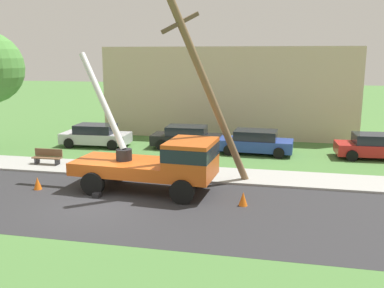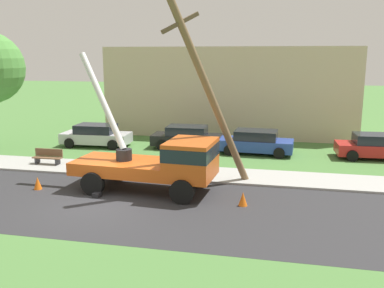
{
  "view_description": "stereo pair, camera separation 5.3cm",
  "coord_description": "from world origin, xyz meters",
  "px_view_note": "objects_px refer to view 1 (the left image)",
  "views": [
    {
      "loc": [
        6.98,
        -15.22,
        5.89
      ],
      "look_at": [
        3.09,
        3.1,
        1.93
      ],
      "focal_mm": 39.9,
      "sensor_mm": 36.0,
      "label": 1
    },
    {
      "loc": [
        7.04,
        -15.21,
        5.89
      ],
      "look_at": [
        3.09,
        3.1,
        1.93
      ],
      "focal_mm": 39.9,
      "sensor_mm": 36.0,
      "label": 2
    }
  ],
  "objects_px": {
    "parked_sedan_blue": "(255,142)",
    "parked_sedan_silver": "(96,135)",
    "utility_truck": "(162,160)",
    "park_bench": "(48,157)",
    "traffic_cone_ahead": "(243,199)",
    "parked_sedan_black": "(187,137)",
    "parked_sedan_red": "(376,146)",
    "traffic_cone_behind": "(38,183)",
    "leaning_utility_pole": "(210,94)"
  },
  "relations": [
    {
      "from": "parked_sedan_red",
      "to": "park_bench",
      "type": "height_order",
      "value": "parked_sedan_red"
    },
    {
      "from": "traffic_cone_behind",
      "to": "parked_sedan_silver",
      "type": "xyz_separation_m",
      "value": [
        -1.33,
        9.04,
        0.43
      ]
    },
    {
      "from": "leaning_utility_pole",
      "to": "parked_sedan_red",
      "type": "relative_size",
      "value": 1.84
    },
    {
      "from": "parked_sedan_silver",
      "to": "parked_sedan_blue",
      "type": "height_order",
      "value": "same"
    },
    {
      "from": "utility_truck",
      "to": "parked_sedan_silver",
      "type": "height_order",
      "value": "utility_truck"
    },
    {
      "from": "parked_sedan_red",
      "to": "parked_sedan_blue",
      "type": "bearing_deg",
      "value": -178.43
    },
    {
      "from": "parked_sedan_blue",
      "to": "parked_sedan_silver",
      "type": "bearing_deg",
      "value": 179.93
    },
    {
      "from": "parked_sedan_silver",
      "to": "parked_sedan_blue",
      "type": "distance_m",
      "value": 10.32
    },
    {
      "from": "parked_sedan_black",
      "to": "park_bench",
      "type": "relative_size",
      "value": 2.78
    },
    {
      "from": "utility_truck",
      "to": "park_bench",
      "type": "height_order",
      "value": "utility_truck"
    },
    {
      "from": "utility_truck",
      "to": "traffic_cone_behind",
      "type": "relative_size",
      "value": 12.04
    },
    {
      "from": "parked_sedan_blue",
      "to": "utility_truck",
      "type": "bearing_deg",
      "value": -112.89
    },
    {
      "from": "parked_sedan_black",
      "to": "parked_sedan_blue",
      "type": "relative_size",
      "value": 0.99
    },
    {
      "from": "traffic_cone_ahead",
      "to": "parked_sedan_black",
      "type": "bearing_deg",
      "value": 114.6
    },
    {
      "from": "traffic_cone_ahead",
      "to": "parked_sedan_black",
      "type": "distance_m",
      "value": 10.86
    },
    {
      "from": "parked_sedan_silver",
      "to": "park_bench",
      "type": "xyz_separation_m",
      "value": [
        -0.42,
        -5.2,
        -0.25
      ]
    },
    {
      "from": "utility_truck",
      "to": "parked_sedan_red",
      "type": "relative_size",
      "value": 1.5
    },
    {
      "from": "leaning_utility_pole",
      "to": "park_bench",
      "type": "distance_m",
      "value": 10.05
    },
    {
      "from": "traffic_cone_behind",
      "to": "leaning_utility_pole",
      "type": "bearing_deg",
      "value": 14.73
    },
    {
      "from": "traffic_cone_ahead",
      "to": "leaning_utility_pole",
      "type": "bearing_deg",
      "value": 129.01
    },
    {
      "from": "traffic_cone_behind",
      "to": "parked_sedan_silver",
      "type": "distance_m",
      "value": 9.15
    },
    {
      "from": "utility_truck",
      "to": "parked_sedan_red",
      "type": "distance_m",
      "value": 13.3
    },
    {
      "from": "traffic_cone_ahead",
      "to": "parked_sedan_silver",
      "type": "height_order",
      "value": "parked_sedan_silver"
    },
    {
      "from": "parked_sedan_silver",
      "to": "park_bench",
      "type": "distance_m",
      "value": 5.22
    },
    {
      "from": "park_bench",
      "to": "parked_sedan_red",
      "type": "bearing_deg",
      "value": 17.01
    },
    {
      "from": "utility_truck",
      "to": "traffic_cone_ahead",
      "type": "xyz_separation_m",
      "value": [
        3.59,
        -1.02,
        -1.13
      ]
    },
    {
      "from": "parked_sedan_red",
      "to": "utility_truck",
      "type": "bearing_deg",
      "value": -140.82
    },
    {
      "from": "parked_sedan_blue",
      "to": "park_bench",
      "type": "distance_m",
      "value": 11.92
    },
    {
      "from": "traffic_cone_ahead",
      "to": "park_bench",
      "type": "distance_m",
      "value": 11.58
    },
    {
      "from": "utility_truck",
      "to": "traffic_cone_behind",
      "type": "height_order",
      "value": "utility_truck"
    },
    {
      "from": "parked_sedan_black",
      "to": "traffic_cone_behind",
      "type": "bearing_deg",
      "value": -115.4
    },
    {
      "from": "parked_sedan_black",
      "to": "park_bench",
      "type": "distance_m",
      "value": 8.62
    },
    {
      "from": "parked_sedan_black",
      "to": "traffic_cone_ahead",
      "type": "bearing_deg",
      "value": -65.4
    },
    {
      "from": "parked_sedan_black",
      "to": "parked_sedan_red",
      "type": "distance_m",
      "value": 11.23
    },
    {
      "from": "leaning_utility_pole",
      "to": "parked_sedan_silver",
      "type": "xyz_separation_m",
      "value": [
        -8.72,
        7.1,
        -3.48
      ]
    },
    {
      "from": "traffic_cone_behind",
      "to": "park_bench",
      "type": "xyz_separation_m",
      "value": [
        -1.75,
        3.85,
        0.18
      ]
    },
    {
      "from": "leaning_utility_pole",
      "to": "parked_sedan_black",
      "type": "xyz_separation_m",
      "value": [
        -2.79,
        7.74,
        -3.48
      ]
    },
    {
      "from": "leaning_utility_pole",
      "to": "parked_sedan_red",
      "type": "height_order",
      "value": "leaning_utility_pole"
    },
    {
      "from": "traffic_cone_behind",
      "to": "parked_sedan_blue",
      "type": "xyz_separation_m",
      "value": [
        8.99,
        9.03,
        0.43
      ]
    },
    {
      "from": "parked_sedan_silver",
      "to": "parked_sedan_red",
      "type": "distance_m",
      "value": 17.15
    },
    {
      "from": "utility_truck",
      "to": "leaning_utility_pole",
      "type": "distance_m",
      "value": 3.53
    },
    {
      "from": "traffic_cone_ahead",
      "to": "parked_sedan_silver",
      "type": "xyz_separation_m",
      "value": [
        -10.44,
        9.23,
        0.43
      ]
    },
    {
      "from": "traffic_cone_ahead",
      "to": "parked_sedan_silver",
      "type": "relative_size",
      "value": 0.13
    },
    {
      "from": "traffic_cone_ahead",
      "to": "parked_sedan_black",
      "type": "relative_size",
      "value": 0.13
    },
    {
      "from": "traffic_cone_behind",
      "to": "parked_sedan_red",
      "type": "height_order",
      "value": "parked_sedan_red"
    },
    {
      "from": "utility_truck",
      "to": "parked_sedan_red",
      "type": "xyz_separation_m",
      "value": [
        10.29,
        8.39,
        -0.7
      ]
    },
    {
      "from": "park_bench",
      "to": "utility_truck",
      "type": "bearing_deg",
      "value": -22.53
    },
    {
      "from": "leaning_utility_pole",
      "to": "traffic_cone_ahead",
      "type": "bearing_deg",
      "value": -50.99
    },
    {
      "from": "traffic_cone_ahead",
      "to": "park_bench",
      "type": "xyz_separation_m",
      "value": [
        -10.86,
        4.03,
        0.18
      ]
    },
    {
      "from": "utility_truck",
      "to": "parked_sedan_silver",
      "type": "xyz_separation_m",
      "value": [
        -6.85,
        8.22,
        -0.7
      ]
    }
  ]
}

